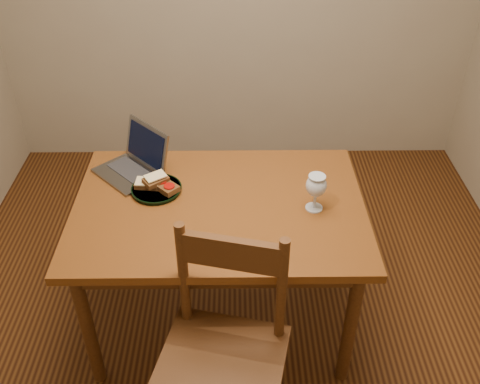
{
  "coord_description": "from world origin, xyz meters",
  "views": [
    {
      "loc": [
        -0.02,
        -1.89,
        2.21
      ],
      "look_at": [
        -0.0,
        -0.0,
        0.8
      ],
      "focal_mm": 40.0,
      "sensor_mm": 36.0,
      "label": 1
    }
  ],
  "objects_px": {
    "milk_glass": "(316,192)",
    "laptop": "(136,160)",
    "table": "(219,219)",
    "chair": "(223,348)",
    "plate": "(157,189)"
  },
  "relations": [
    {
      "from": "milk_glass",
      "to": "laptop",
      "type": "distance_m",
      "value": 0.88
    },
    {
      "from": "table",
      "to": "laptop",
      "type": "distance_m",
      "value": 0.51
    },
    {
      "from": "chair",
      "to": "laptop",
      "type": "bearing_deg",
      "value": 128.69
    },
    {
      "from": "plate",
      "to": "chair",
      "type": "bearing_deg",
      "value": -66.71
    },
    {
      "from": "chair",
      "to": "laptop",
      "type": "relative_size",
      "value": 1.39
    },
    {
      "from": "chair",
      "to": "milk_glass",
      "type": "bearing_deg",
      "value": 69.41
    },
    {
      "from": "table",
      "to": "laptop",
      "type": "relative_size",
      "value": 3.24
    },
    {
      "from": "chair",
      "to": "plate",
      "type": "distance_m",
      "value": 0.82
    },
    {
      "from": "table",
      "to": "milk_glass",
      "type": "bearing_deg",
      "value": -4.38
    },
    {
      "from": "table",
      "to": "milk_glass",
      "type": "height_order",
      "value": "milk_glass"
    },
    {
      "from": "laptop",
      "to": "chair",
      "type": "bearing_deg",
      "value": -18.87
    },
    {
      "from": "chair",
      "to": "plate",
      "type": "height_order",
      "value": "chair"
    },
    {
      "from": "table",
      "to": "laptop",
      "type": "bearing_deg",
      "value": 145.51
    },
    {
      "from": "chair",
      "to": "plate",
      "type": "bearing_deg",
      "value": 126.6
    },
    {
      "from": "plate",
      "to": "milk_glass",
      "type": "xyz_separation_m",
      "value": [
        0.71,
        -0.14,
        0.08
      ]
    }
  ]
}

